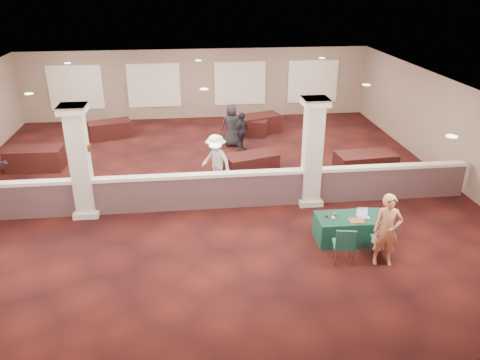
{
  "coord_description": "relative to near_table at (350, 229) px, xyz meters",
  "views": [
    {
      "loc": [
        -0.52,
        -13.81,
        6.33
      ],
      "look_at": [
        0.85,
        -2.0,
        1.07
      ],
      "focal_mm": 35.0,
      "sensor_mm": 36.0,
      "label": 1
    }
  ],
  "objects": [
    {
      "name": "far_table_front_right",
      "position": [
        1.88,
        4.05,
        0.06
      ],
      "size": [
        2.05,
        1.16,
        0.8
      ],
      "primitive_type": "cube",
      "rotation": [
        0.0,
        0.0,
        0.09
      ],
      "color": "black",
      "rests_on": "ground"
    },
    {
      "name": "conf_chair_side",
      "position": [
        -0.52,
        -1.02,
        0.23
      ],
      "size": [
        0.56,
        0.57,
        0.97
      ],
      "rotation": [
        0.0,
        0.0,
        -0.19
      ],
      "color": "#216155",
      "rests_on": "ground"
    },
    {
      "name": "yarn_grey",
      "position": [
        -0.42,
        0.12,
        0.39
      ],
      "size": [
        0.1,
        0.1,
        0.1
      ],
      "primitive_type": "sphere",
      "color": "#444448",
      "rests_on": "near_table"
    },
    {
      "name": "partition_wall",
      "position": [
        -3.5,
        2.25,
        0.23
      ],
      "size": [
        15.6,
        0.28,
        1.1
      ],
      "color": "#53383F",
      "rests_on": "ground"
    },
    {
      "name": "far_table_front_center",
      "position": [
        -1.94,
        4.61,
        0.02
      ],
      "size": [
        1.96,
        1.39,
        0.72
      ],
      "primitive_type": "cube",
      "rotation": [
        0.0,
        0.0,
        0.31
      ],
      "color": "black",
      "rests_on": "ground"
    },
    {
      "name": "attendee_d",
      "position": [
        -2.31,
        7.57,
        0.51
      ],
      "size": [
        0.87,
        0.51,
        1.7
      ],
      "primitive_type": "imported",
      "rotation": [
        0.0,
        0.0,
        3.08
      ],
      "color": "black",
      "rests_on": "ground"
    },
    {
      "name": "sconce_right",
      "position": [
        -6.72,
        2.25,
        1.66
      ],
      "size": [
        0.12,
        0.12,
        0.18
      ],
      "color": "brown",
      "rests_on": "column_left"
    },
    {
      "name": "near_table",
      "position": [
        0.0,
        0.0,
        0.0
      ],
      "size": [
        1.78,
        0.9,
        0.68
      ],
      "primitive_type": "cube",
      "rotation": [
        0.0,
        0.0,
        -0.01
      ],
      "color": "#0F3729",
      "rests_on": "ground"
    },
    {
      "name": "woman",
      "position": [
        0.44,
        -1.11,
        0.55
      ],
      "size": [
        0.71,
        0.55,
        1.79
      ],
      "primitive_type": "imported",
      "rotation": [
        0.0,
        0.0,
        -0.2
      ],
      "color": "#D3725C",
      "rests_on": "ground"
    },
    {
      "name": "yarn_red",
      "position": [
        -0.65,
        0.05,
        0.39
      ],
      "size": [
        0.09,
        0.09,
        0.09
      ],
      "primitive_type": "sphere",
      "color": "maroon",
      "rests_on": "near_table"
    },
    {
      "name": "wall_back",
      "position": [
        -3.5,
        11.75,
        1.26
      ],
      "size": [
        16.0,
        0.04,
        3.2
      ],
      "primitive_type": "cube",
      "color": "#836C5B",
      "rests_on": "ground"
    },
    {
      "name": "ceiling",
      "position": [
        -3.5,
        3.75,
        2.86
      ],
      "size": [
        16.0,
        16.0,
        0.02
      ],
      "primitive_type": "cube",
      "color": "silver",
      "rests_on": "wall_back"
    },
    {
      "name": "screen_glow",
      "position": [
        0.28,
        0.05,
        0.44
      ],
      "size": [
        0.28,
        0.01,
        0.18
      ],
      "primitive_type": "cube",
      "rotation": [
        0.0,
        0.0,
        -0.01
      ],
      "color": "silver",
      "rests_on": "near_table"
    },
    {
      "name": "far_table_back_center",
      "position": [
        -1.5,
        8.89,
        -0.0
      ],
      "size": [
        1.86,
        1.37,
        0.68
      ],
      "primitive_type": "cube",
      "rotation": [
        0.0,
        0.0,
        -0.36
      ],
      "color": "black",
      "rests_on": "ground"
    },
    {
      "name": "yarn_cream",
      "position": [
        -0.51,
        -0.09,
        0.39
      ],
      "size": [
        0.1,
        0.1,
        0.1
      ],
      "primitive_type": "sphere",
      "color": "beige",
      "rests_on": "near_table"
    },
    {
      "name": "laptop_base",
      "position": [
        0.28,
        -0.05,
        0.35
      ],
      "size": [
        0.31,
        0.22,
        0.02
      ],
      "primitive_type": "cube",
      "rotation": [
        0.0,
        0.0,
        -0.01
      ],
      "color": "silver",
      "rests_on": "near_table"
    },
    {
      "name": "sconce_left",
      "position": [
        -7.28,
        2.25,
        1.66
      ],
      "size": [
        0.12,
        0.12,
        0.18
      ],
      "color": "brown",
      "rests_on": "column_left"
    },
    {
      "name": "ground",
      "position": [
        -3.5,
        3.75,
        -0.34
      ],
      "size": [
        16.0,
        16.0,
        0.0
      ],
      "primitive_type": "plane",
      "color": "#3E130F",
      "rests_on": "ground"
    },
    {
      "name": "attendee_b",
      "position": [
        -3.19,
        3.75,
        0.53
      ],
      "size": [
        1.15,
        1.15,
        1.75
      ],
      "primitive_type": "imported",
      "rotation": [
        0.0,
        0.0,
        -0.79
      ],
      "color": "silver",
      "rests_on": "ground"
    },
    {
      "name": "scissors",
      "position": [
        0.6,
        -0.27,
        0.34
      ],
      "size": [
        0.11,
        0.03,
        0.01
      ],
      "primitive_type": "cube",
      "rotation": [
        0.0,
        0.0,
        -0.01
      ],
      "color": "red",
      "rests_on": "near_table"
    },
    {
      "name": "wall_front",
      "position": [
        -3.5,
        -4.25,
        1.26
      ],
      "size": [
        16.0,
        0.04,
        3.2
      ],
      "primitive_type": "cube",
      "color": "#836C5B",
      "rests_on": "ground"
    },
    {
      "name": "column_right",
      "position": [
        -0.5,
        2.25,
        1.3
      ],
      "size": [
        0.72,
        0.72,
        3.2
      ],
      "color": "beige",
      "rests_on": "ground"
    },
    {
      "name": "conf_chair_main",
      "position": [
        0.49,
        -0.87,
        0.19
      ],
      "size": [
        0.52,
        0.52,
        0.9
      ],
      "rotation": [
        0.0,
        0.0,
        -0.17
      ],
      "color": "#216155",
      "rests_on": "ground"
    },
    {
      "name": "laptop_screen",
      "position": [
        0.28,
        0.06,
        0.46
      ],
      "size": [
        0.31,
        0.02,
        0.2
      ],
      "primitive_type": "cube",
      "rotation": [
        0.0,
        0.0,
        -0.01
      ],
      "color": "silver",
      "rests_on": "near_table"
    },
    {
      "name": "wall_right",
      "position": [
        4.5,
        3.75,
        1.26
      ],
      "size": [
        0.04,
        16.0,
        3.2
      ],
      "primitive_type": "cube",
      "color": "#836C5B",
      "rests_on": "ground"
    },
    {
      "name": "column_left",
      "position": [
        -7.0,
        2.25,
        1.3
      ],
      "size": [
        0.72,
        0.72,
        3.2
      ],
      "color": "beige",
      "rests_on": "ground"
    },
    {
      "name": "far_table_back_right",
      "position": [
        -1.0,
        9.15,
        0.04
      ],
      "size": [
        2.09,
        1.52,
        0.76
      ],
      "primitive_type": "cube",
      "rotation": [
        0.0,
        0.0,
        0.34
      ],
      "color": "black",
      "rests_on": "ground"
    },
    {
      "name": "knitting",
      "position": [
        0.04,
        -0.23,
        0.35
      ],
      "size": [
        0.37,
        0.28,
        0.03
      ],
      "primitive_type": "cube",
      "rotation": [
        0.0,
        0.0,
        -0.01
      ],
      "color": "orange",
      "rests_on": "near_table"
    },
    {
      "name": "attendee_c",
      "position": [
        -2.0,
        6.97,
        0.42
      ],
      "size": [
        0.9,
        0.96,
        1.53
      ],
      "primitive_type": "imported",
      "rotation": [
        0.0,
        0.0,
        0.88
      ],
      "color": "black",
      "rests_on": "ground"
    },
    {
      "name": "far_table_front_left",
      "position": [
        -9.39,
        5.96,
        0.04
      ],
      "size": [
        1.92,
        1.0,
        0.77
      ],
      "primitive_type": "cube",
      "rotation": [
        0.0,
        0.0,
        -0.03
      ],
      "color": "black",
      "rests_on": "ground"
    },
    {
      "name": "far_table_back_left",
      "position": [
        -7.27,
        9.2,
        0.01
      ],
      "size": [
        1.89,
        1.33,
        0.7
      ],
      "primitive_type": "cube",
      "rotation": [
        0.0,
        0.0,
        0.31
      ],
      "color": "black",
      "rests_on": "ground"
    }
  ]
}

